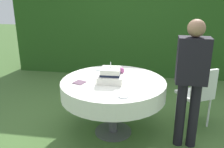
# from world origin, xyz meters

# --- Properties ---
(ground_plane) EXTENTS (20.00, 20.00, 0.00)m
(ground_plane) POSITION_xyz_m (0.00, 0.00, 0.00)
(ground_plane) COLOR #476B33
(foliage_hedge) EXTENTS (5.35, 0.46, 2.42)m
(foliage_hedge) POSITION_xyz_m (0.00, 2.62, 1.21)
(foliage_hedge) COLOR #234C19
(foliage_hedge) RESTS_ON ground_plane
(cake_table) EXTENTS (1.38, 1.38, 0.77)m
(cake_table) POSITION_xyz_m (0.00, 0.00, 0.66)
(cake_table) COLOR #4C4C51
(cake_table) RESTS_ON ground_plane
(wedding_cake) EXTENTS (0.33, 0.34, 0.27)m
(wedding_cake) POSITION_xyz_m (-0.02, -0.03, 0.85)
(wedding_cake) COLOR white
(wedding_cake) RESTS_ON cake_table
(serving_plate_near) EXTENTS (0.12, 0.12, 0.01)m
(serving_plate_near) POSITION_xyz_m (0.19, -0.48, 0.77)
(serving_plate_near) COLOR white
(serving_plate_near) RESTS_ON cake_table
(serving_plate_far) EXTENTS (0.13, 0.13, 0.01)m
(serving_plate_far) POSITION_xyz_m (-0.29, 0.44, 0.77)
(serving_plate_far) COLOR white
(serving_plate_far) RESTS_ON cake_table
(napkin_stack) EXTENTS (0.18, 0.18, 0.01)m
(napkin_stack) POSITION_xyz_m (-0.42, -0.14, 0.77)
(napkin_stack) COLOR #6B4C60
(napkin_stack) RESTS_ON cake_table
(garden_chair) EXTENTS (0.54, 0.54, 0.89)m
(garden_chair) POSITION_xyz_m (1.15, 0.35, 0.54)
(garden_chair) COLOR white
(garden_chair) RESTS_ON ground_plane
(standing_person) EXTENTS (0.36, 0.21, 1.60)m
(standing_person) POSITION_xyz_m (0.95, -0.15, 0.93)
(standing_person) COLOR black
(standing_person) RESTS_ON ground_plane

